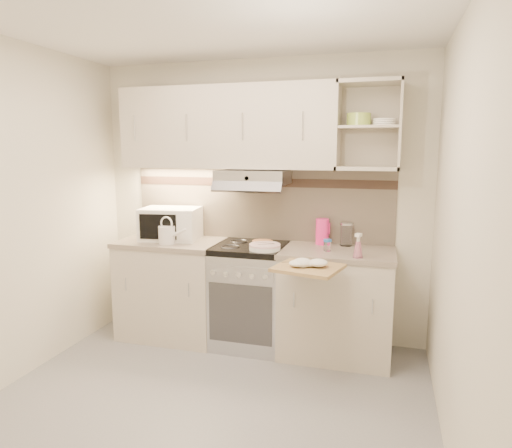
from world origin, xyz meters
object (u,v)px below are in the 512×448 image
object	(u,v)px
microwave	(171,224)
spray_bottle	(358,247)
electric_range	(250,295)
watering_can	(168,234)
glass_jar	(346,234)
cutting_board	(308,268)
plate_stack	(265,247)
pink_pitcher	(322,231)

from	to	relation	value
microwave	spray_bottle	size ratio (longest dim) A/B	2.75
electric_range	microwave	bearing A→B (deg)	176.19
electric_range	watering_can	world-z (taller)	watering_can
glass_jar	spray_bottle	size ratio (longest dim) A/B	0.97
cutting_board	plate_stack	bearing A→B (deg)	151.97
glass_jar	cutting_board	size ratio (longest dim) A/B	0.45
glass_jar	pink_pitcher	bearing A→B (deg)	-179.87
electric_range	spray_bottle	distance (m)	1.09
glass_jar	plate_stack	bearing A→B (deg)	-150.76
microwave	glass_jar	bearing A→B (deg)	-2.74
microwave	watering_can	size ratio (longest dim) A/B	1.97
cutting_board	glass_jar	bearing A→B (deg)	87.43
cutting_board	spray_bottle	bearing A→B (deg)	55.45
microwave	glass_jar	xyz separation A→B (m)	(1.57, 0.15, -0.04)
spray_bottle	cutting_board	bearing A→B (deg)	-116.85
cutting_board	watering_can	bearing A→B (deg)	177.26
electric_range	watering_can	size ratio (longest dim) A/B	3.17
glass_jar	spray_bottle	world-z (taller)	spray_bottle
microwave	spray_bottle	xyz separation A→B (m)	(1.70, -0.27, -0.06)
electric_range	cutting_board	bearing A→B (deg)	-41.24
electric_range	glass_jar	size ratio (longest dim) A/B	4.55
watering_can	cutting_board	world-z (taller)	watering_can
microwave	spray_bottle	distance (m)	1.72
watering_can	pink_pitcher	world-z (taller)	watering_can
watering_can	pink_pitcher	size ratio (longest dim) A/B	1.26
electric_range	spray_bottle	bearing A→B (deg)	-13.41
microwave	pink_pitcher	size ratio (longest dim) A/B	2.47
watering_can	cutting_board	xyz separation A→B (m)	(1.30, -0.37, -0.11)
spray_bottle	cutting_board	size ratio (longest dim) A/B	0.46
electric_range	plate_stack	distance (m)	0.53
watering_can	glass_jar	world-z (taller)	watering_can
pink_pitcher	watering_can	bearing A→B (deg)	177.69
glass_jar	spray_bottle	distance (m)	0.44
pink_pitcher	glass_jar	world-z (taller)	pink_pitcher
plate_stack	pink_pitcher	bearing A→B (deg)	39.64
watering_can	plate_stack	distance (m)	0.88
watering_can	cutting_board	bearing A→B (deg)	-6.31
microwave	pink_pitcher	bearing A→B (deg)	-1.96
electric_range	microwave	distance (m)	0.98
electric_range	cutting_board	world-z (taller)	electric_range
watering_can	cutting_board	distance (m)	1.36
electric_range	watering_can	distance (m)	0.90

